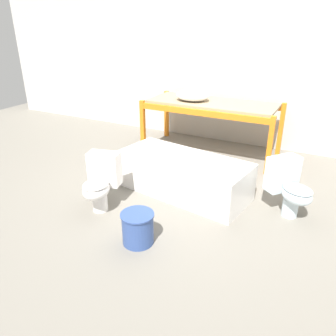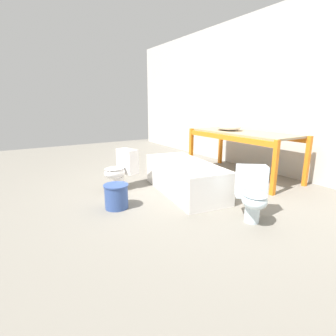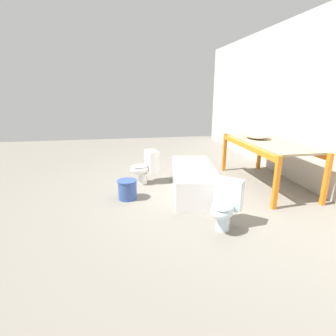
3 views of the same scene
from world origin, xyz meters
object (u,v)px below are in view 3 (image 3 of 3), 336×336
sink_basin (257,134)px  toilet_near (225,204)px  bathtub_main (193,178)px  bucket_white (127,189)px  toilet_far (146,166)px

sink_basin → toilet_near: 2.34m
bathtub_main → toilet_near: 1.29m
sink_basin → bucket_white: 2.80m
sink_basin → toilet_far: sink_basin is taller
bathtub_main → bucket_white: bathtub_main is taller
sink_basin → toilet_near: bearing=-36.9°
bathtub_main → bucket_white: bearing=-78.6°
toilet_near → toilet_far: 2.18m
sink_basin → bathtub_main: sink_basin is taller
bathtub_main → toilet_near: size_ratio=2.71×
sink_basin → bucket_white: size_ratio=1.63×
sink_basin → bathtub_main: size_ratio=0.31×
bathtub_main → sink_basin: bearing=119.0°
toilet_far → bucket_white: (0.75, -0.39, -0.18)m
toilet_near → bucket_white: 1.79m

